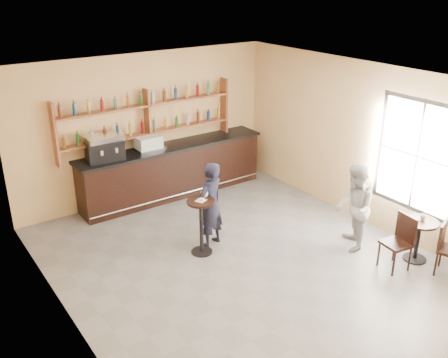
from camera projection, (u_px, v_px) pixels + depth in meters
floor at (241, 261)px, 8.84m from camera, size 7.00×7.00×0.00m
ceiling at (243, 81)px, 7.60m from camera, size 7.00×7.00×0.00m
wall_back at (146, 127)px, 10.87m from camera, size 7.00×0.00×7.00m
wall_front at (429, 276)px, 5.57m from camera, size 7.00×0.00×7.00m
wall_left at (62, 227)px, 6.63m from camera, size 0.00×7.00×7.00m
wall_right at (364, 144)px, 9.81m from camera, size 0.00×7.00×7.00m
window_pane at (417, 157)px, 8.86m from camera, size 0.00×2.00×2.00m
window_frame at (417, 157)px, 8.85m from camera, size 0.04×1.70×2.10m
shelf_unit at (148, 119)px, 10.69m from camera, size 4.00×0.26×1.40m
liquor_bottles at (147, 111)px, 10.62m from camera, size 3.68×0.10×1.00m
bar_counter at (173, 171)px, 11.22m from camera, size 4.39×0.86×1.19m
espresso_machine at (104, 148)px, 10.08m from camera, size 0.78×0.56×0.52m
pastry_case at (148, 143)px, 10.63m from camera, size 0.58×0.49×0.32m
pedestal_table at (201, 227)px, 8.90m from camera, size 0.52×0.52×1.04m
napkin at (201, 201)px, 8.70m from camera, size 0.22×0.22×0.00m
donut at (202, 199)px, 8.69m from camera, size 0.13×0.13×0.04m
cup_pedestal at (204, 194)px, 8.83m from camera, size 0.16×0.16×0.11m
man_main at (210, 205)px, 9.06m from camera, size 0.69×0.56×1.63m
cafe_table at (418, 240)px, 8.73m from camera, size 0.76×0.76×0.77m
cup_cafe at (423, 217)px, 8.59m from camera, size 0.13×0.13×0.10m
chair_west at (396, 243)px, 8.44m from camera, size 0.48×0.48×0.98m
patron_second at (354, 208)px, 8.96m from camera, size 0.97×1.00×1.62m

